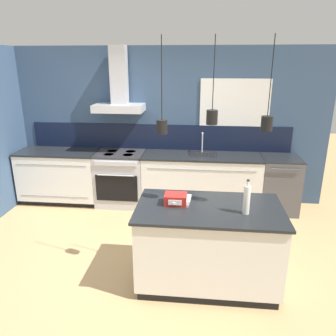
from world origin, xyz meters
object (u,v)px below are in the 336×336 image
Objects in this scene: dishwasher at (278,184)px; book_stack at (180,199)px; red_supply_box at (176,199)px; oven_range at (121,178)px; bottle_on_island at (247,199)px.

dishwasher is 2.44m from book_stack.
red_supply_box is at bearing -128.34° from dishwasher.
dishwasher is 3.87× the size of red_supply_box.
dishwasher is 2.52m from red_supply_box.
red_supply_box is at bearing -60.56° from oven_range.
oven_range is at bearing 121.20° from book_stack.
book_stack is (-0.68, 0.22, -0.13)m from bottle_on_island.
oven_range is 2.27m from red_supply_box.
oven_range is 2.52× the size of bottle_on_island.
book_stack is at bearing 55.52° from red_supply_box.
oven_range is at bearing 130.89° from bottle_on_island.
dishwasher is at bearing 68.85° from bottle_on_island.
red_supply_box reaches higher than dishwasher.
book_stack reaches higher than dishwasher.
red_supply_box is (-1.53, -1.93, 0.51)m from dishwasher.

